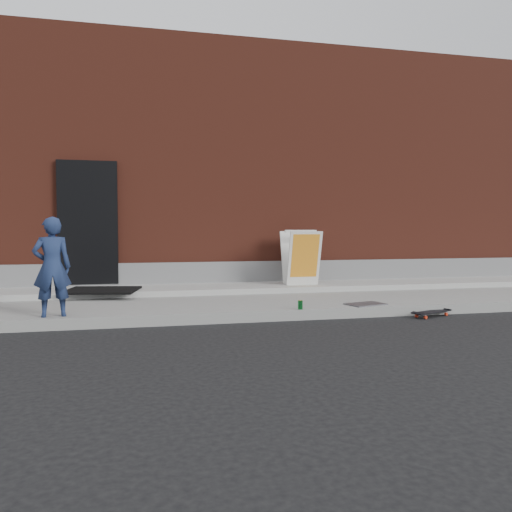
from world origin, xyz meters
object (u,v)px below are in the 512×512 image
object	(u,v)px
child	(52,267)
skateboard	(432,312)
soda_can	(300,305)
pizza_sign	(301,257)

from	to	relation	value
child	skateboard	bearing A→B (deg)	165.58
child	skateboard	size ratio (longest dim) A/B	1.79
soda_can	child	bearing A→B (deg)	177.40
skateboard	pizza_sign	bearing A→B (deg)	117.31
child	soda_can	world-z (taller)	child
skateboard	soda_can	world-z (taller)	soda_can
skateboard	soda_can	bearing A→B (deg)	175.04
skateboard	soda_can	distance (m)	1.97
pizza_sign	child	bearing A→B (deg)	-152.79
child	pizza_sign	xyz separation A→B (m)	(4.02, 2.07, -0.03)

